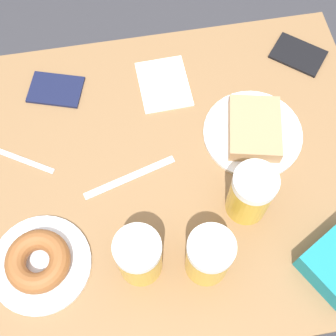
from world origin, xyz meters
name	(u,v)px	position (x,y,z in m)	size (l,w,h in m)	color
ground_plane	(168,257)	(0.00, 0.00, 0.00)	(8.00, 8.00, 0.00)	#333338
table	(168,184)	(0.00, 0.00, 0.71)	(0.78, 0.96, 0.78)	olive
plate_with_cake	(254,131)	(0.06, -0.21, 0.80)	(0.23, 0.23, 0.05)	silver
plate_with_donut	(39,262)	(-0.16, 0.29, 0.80)	(0.21, 0.21, 0.05)	silver
beer_mug_left	(209,256)	(-0.22, -0.04, 0.85)	(0.09, 0.09, 0.14)	gold
beer_mug_center	(251,194)	(-0.11, -0.15, 0.85)	(0.09, 0.09, 0.14)	gold
beer_mug_right	(139,256)	(-0.20, 0.09, 0.85)	(0.09, 0.09, 0.14)	gold
napkin_folded	(164,84)	(0.23, -0.03, 0.78)	(0.15, 0.12, 0.00)	white
fork	(18,158)	(0.09, 0.33, 0.78)	(0.10, 0.16, 0.00)	silver
knife	(130,178)	(0.00, 0.09, 0.78)	(0.07, 0.21, 0.00)	silver
passport_near_edge	(298,55)	(0.26, -0.38, 0.78)	(0.15, 0.15, 0.01)	black
passport_far_edge	(56,90)	(0.26, 0.23, 0.78)	(0.12, 0.15, 0.01)	#141938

